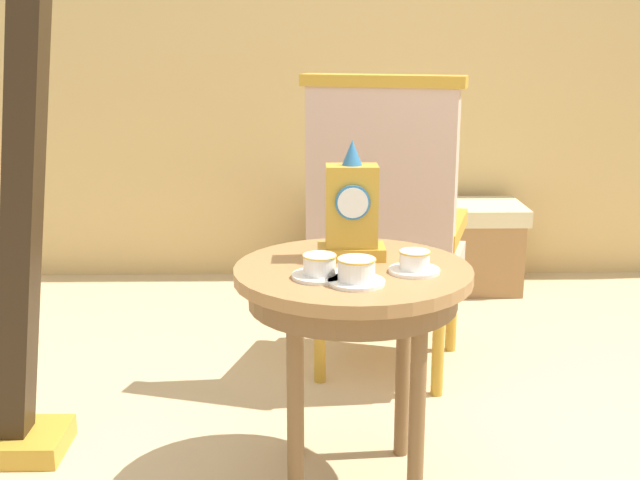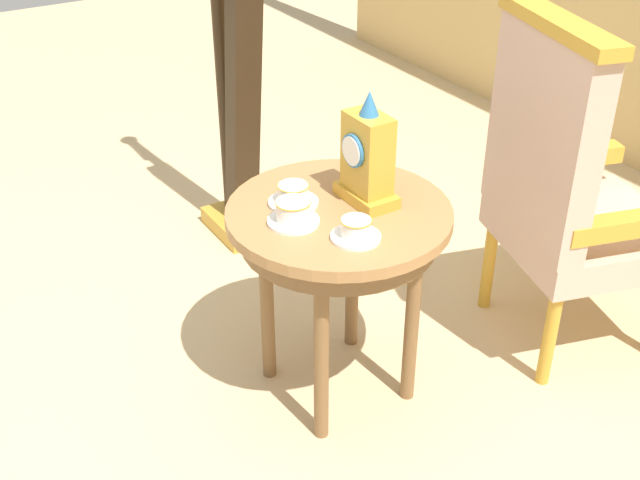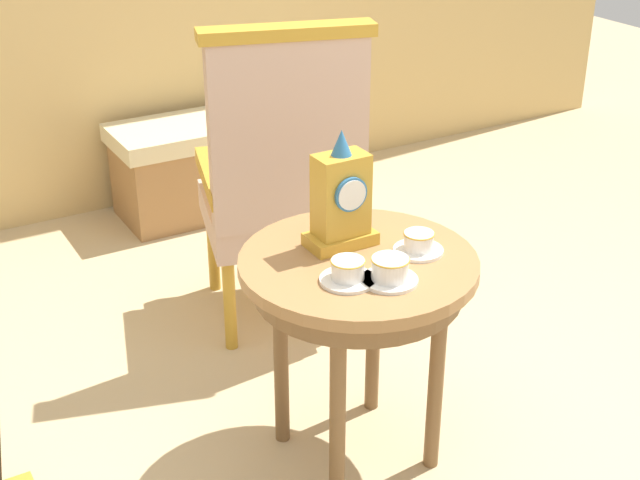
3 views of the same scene
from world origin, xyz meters
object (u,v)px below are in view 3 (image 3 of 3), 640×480
Objects in this scene: side_table at (359,285)px; teacup_center at (419,244)px; teacup_right at (391,271)px; window_bench at (226,161)px; mantel_clock at (343,200)px; armchair at (282,176)px; teacup_left at (347,272)px.

side_table is 0.20m from teacup_center.
teacup_right is 0.14× the size of window_bench.
armchair reaches higher than mantel_clock.
mantel_clock is (-0.16, 0.14, 0.11)m from teacup_center.
teacup_center is at bearing -90.28° from armchair.
teacup_right is (-0.00, -0.15, 0.11)m from side_table.
mantel_clock is (0.00, 0.24, 0.10)m from teacup_right.
teacup_right is 0.92m from armchair.
armchair is at bearing 76.41° from mantel_clock.
teacup_center is at bearing -98.21° from window_bench.
teacup_right reaches higher than teacup_left.
mantel_clock is at bearing 62.36° from teacup_left.
teacup_center is 0.81m from armchair.
window_bench is at bearing 76.15° from armchair.
teacup_left is 0.89m from armchair.
teacup_center is at bearing -42.55° from mantel_clock.
teacup_left is 0.43× the size of mantel_clock.
teacup_right is 1.07× the size of teacup_center.
mantel_clock is at bearing 89.55° from teacup_right.
armchair is at bearing 77.90° from side_table.
teacup_left is at bearing 149.50° from teacup_right.
armchair reaches higher than window_bench.
window_bench is at bearing 74.81° from teacup_left.
teacup_center is (0.16, 0.10, -0.01)m from teacup_right.
side_table is 4.49× the size of teacup_left.
armchair is (0.16, 0.75, 0.02)m from side_table.
side_table is 0.19m from teacup_right.
teacup_left reaches higher than window_bench.
teacup_right is 0.44× the size of mantel_clock.
window_bench is at bearing 76.86° from side_table.
teacup_center is 1.98m from window_bench.
side_table is at bearing 162.08° from teacup_center.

